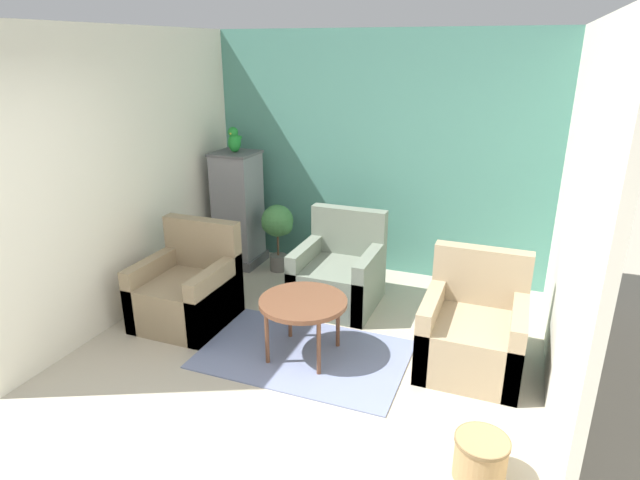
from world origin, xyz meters
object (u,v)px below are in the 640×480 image
object	(u,v)px
armchair_left	(188,292)
potted_plant	(277,226)
coffee_table	(303,305)
wicker_basket	(481,457)
birdcage	(238,210)
parrot	(234,140)
armchair_right	(473,333)
armchair_middle	(339,276)

from	to	relation	value
armchair_left	potted_plant	distance (m)	1.49
coffee_table	potted_plant	world-z (taller)	potted_plant
armchair_left	wicker_basket	world-z (taller)	armchair_left
wicker_basket	birdcage	bearing A→B (deg)	140.55
coffee_table	parrot	distance (m)	2.50
armchair_right	coffee_table	bearing A→B (deg)	-165.19
armchair_right	potted_plant	size ratio (longest dim) A/B	1.17
coffee_table	potted_plant	xyz separation A→B (m)	(-1.02, 1.62, 0.07)
coffee_table	birdcage	bearing A→B (deg)	132.97
armchair_right	wicker_basket	xyz separation A→B (m)	(0.20, -1.26, -0.15)
armchair_right	potted_plant	world-z (taller)	armchair_right
armchair_middle	armchair_left	bearing A→B (deg)	-144.49
coffee_table	armchair_left	xyz separation A→B (m)	(-1.29, 0.18, -0.18)
armchair_middle	birdcage	size ratio (longest dim) A/B	0.69
coffee_table	armchair_right	distance (m)	1.42
parrot	potted_plant	size ratio (longest dim) A/B	0.37
coffee_table	armchair_right	world-z (taller)	armchair_right
armchair_middle	parrot	world-z (taller)	parrot
armchair_right	birdcage	xyz separation A→B (m)	(-2.91, 1.30, 0.38)
parrot	wicker_basket	distance (m)	4.25
armchair_left	armchair_middle	distance (m)	1.51
armchair_left	wicker_basket	distance (m)	3.05
armchair_left	birdcage	world-z (taller)	birdcage
parrot	potted_plant	bearing A→B (deg)	-4.55
potted_plant	wicker_basket	size ratio (longest dim) A/B	2.40
parrot	potted_plant	world-z (taller)	parrot
armchair_middle	birdcage	bearing A→B (deg)	158.02
coffee_table	armchair_middle	xyz separation A→B (m)	(-0.05, 1.06, -0.18)
parrot	potted_plant	distance (m)	1.10
wicker_basket	coffee_table	bearing A→B (deg)	150.15
armchair_right	armchair_middle	world-z (taller)	same
coffee_table	armchair_right	size ratio (longest dim) A/B	0.79
birdcage	wicker_basket	xyz separation A→B (m)	(3.11, -2.56, -0.52)
coffee_table	parrot	xyz separation A→B (m)	(-1.55, 1.67, 1.03)
armchair_middle	wicker_basket	size ratio (longest dim) A/B	2.81
armchair_middle	birdcage	distance (m)	1.66
armchair_right	parrot	xyz separation A→B (m)	(-2.91, 1.31, 1.21)
armchair_middle	parrot	bearing A→B (deg)	157.93
birdcage	wicker_basket	size ratio (longest dim) A/B	4.09
armchair_middle	potted_plant	distance (m)	1.14
armchair_middle	potted_plant	bearing A→B (deg)	149.63
birdcage	wicker_basket	bearing A→B (deg)	-39.45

